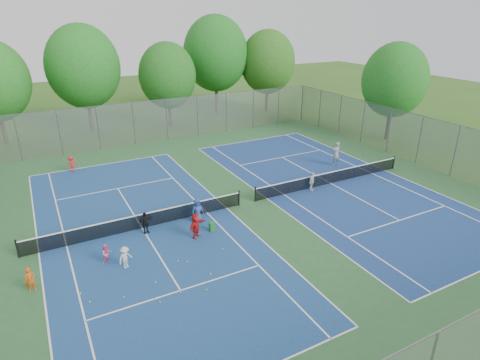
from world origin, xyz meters
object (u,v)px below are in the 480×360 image
at_px(net_right, 331,178).
at_px(ball_crate, 148,215).
at_px(instructor, 336,154).
at_px(net_left, 141,222).
at_px(ball_hopper, 212,227).

bearing_deg(net_right, ball_crate, 175.19).
height_order(ball_crate, instructor, instructor).
bearing_deg(ball_crate, net_left, -121.10).
distance_m(net_right, ball_hopper, 10.76).
bearing_deg(net_left, net_right, 0.00).
relative_size(net_right, instructor, 6.37).
height_order(net_right, ball_crate, net_right).
xyz_separation_m(ball_crate, ball_hopper, (2.79, -3.31, 0.11)).
distance_m(ball_crate, instructor, 16.17).
bearing_deg(ball_crate, instructor, 5.76).
xyz_separation_m(ball_crate, instructor, (16.07, 1.62, 0.85)).
xyz_separation_m(net_right, ball_hopper, (-10.54, -2.19, -0.18)).
relative_size(net_left, net_right, 1.00).
bearing_deg(ball_hopper, net_left, 147.73).
distance_m(net_left, ball_crate, 1.34).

